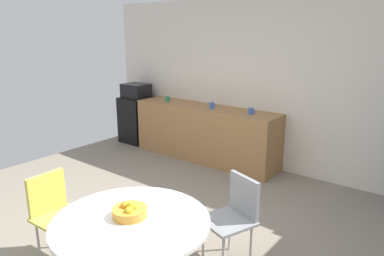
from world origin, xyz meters
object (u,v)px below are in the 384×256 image
(chair_yellow, at_px, (54,207))
(mug_green, at_px, (212,105))
(microwave, at_px, (136,91))
(mug_white, at_px, (251,111))
(chair_gray, at_px, (236,210))
(fruit_bowl, at_px, (130,211))
(mug_red, at_px, (167,99))
(mini_fridge, at_px, (137,120))
(round_table, at_px, (132,233))

(chair_yellow, height_order, mug_green, mug_green)
(microwave, height_order, mug_white, microwave)
(chair_gray, xyz_separation_m, mug_white, (-1.03, 2.08, 0.43))
(fruit_bowl, distance_m, mug_red, 3.75)
(mini_fridge, bearing_deg, mug_white, -0.39)
(microwave, relative_size, fruit_bowl, 1.76)
(round_table, bearing_deg, chair_yellow, -177.73)
(mug_green, distance_m, mug_red, 0.94)
(microwave, bearing_deg, fruit_bowl, -44.14)
(chair_gray, bearing_deg, mug_green, 129.98)
(mug_green, bearing_deg, chair_gray, -50.02)
(chair_yellow, xyz_separation_m, fruit_bowl, (0.97, 0.07, 0.25))
(round_table, relative_size, chair_yellow, 1.46)
(round_table, height_order, chair_yellow, chair_yellow)
(mini_fridge, height_order, chair_gray, mini_fridge)
(fruit_bowl, relative_size, mug_green, 2.11)
(chair_gray, relative_size, mug_green, 6.43)
(mini_fridge, relative_size, round_table, 0.72)
(round_table, height_order, fruit_bowl, fruit_bowl)
(round_table, bearing_deg, mug_red, 127.63)
(chair_gray, bearing_deg, fruit_bowl, -112.95)
(mini_fridge, height_order, round_table, mini_fridge)
(mini_fridge, height_order, fruit_bowl, mini_fridge)
(microwave, distance_m, chair_gray, 4.12)
(microwave, relative_size, mug_red, 3.72)
(fruit_bowl, bearing_deg, microwave, 135.86)
(fruit_bowl, height_order, mug_white, mug_white)
(microwave, relative_size, round_table, 0.40)
(mug_red, bearing_deg, microwave, 176.35)
(chair_gray, xyz_separation_m, chair_yellow, (-1.37, -1.00, 0.00))
(mini_fridge, xyz_separation_m, round_table, (3.17, -3.06, 0.17))
(round_table, distance_m, mug_red, 3.81)
(microwave, bearing_deg, chair_gray, -30.83)
(mini_fridge, bearing_deg, mug_red, -3.65)
(mini_fridge, distance_m, mug_green, 1.86)
(round_table, distance_m, mug_white, 3.14)
(mug_white, bearing_deg, chair_gray, -63.75)
(chair_yellow, bearing_deg, mini_fridge, 124.68)
(mini_fridge, xyz_separation_m, fruit_bowl, (3.12, -3.03, 0.33))
(round_table, relative_size, mug_green, 9.38)
(fruit_bowl, xyz_separation_m, mug_white, (-0.63, 3.01, 0.18))
(mini_fridge, distance_m, mug_red, 0.99)
(mini_fridge, bearing_deg, chair_gray, -30.83)
(chair_gray, distance_m, mug_white, 2.36)
(mug_green, bearing_deg, mini_fridge, 178.84)
(mug_green, bearing_deg, round_table, -65.45)
(chair_yellow, distance_m, mug_red, 3.34)
(fruit_bowl, bearing_deg, chair_gray, 67.05)
(fruit_bowl, bearing_deg, chair_yellow, -175.77)
(mini_fridge, relative_size, mug_white, 6.75)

